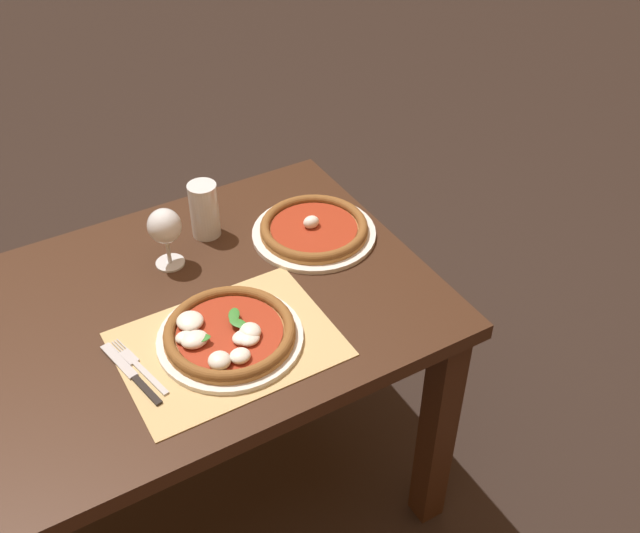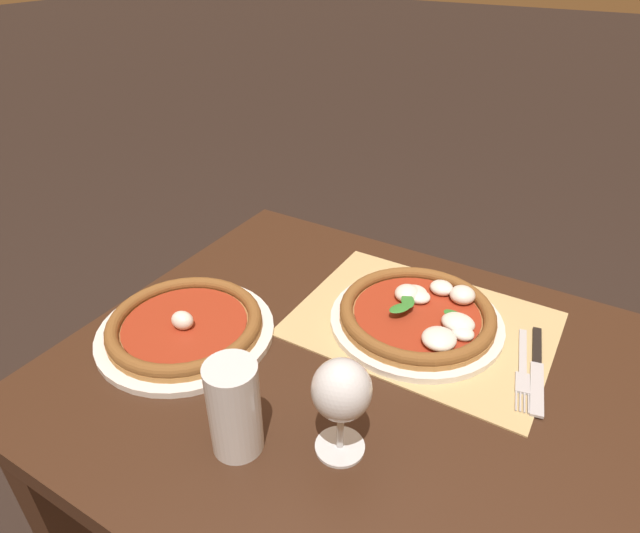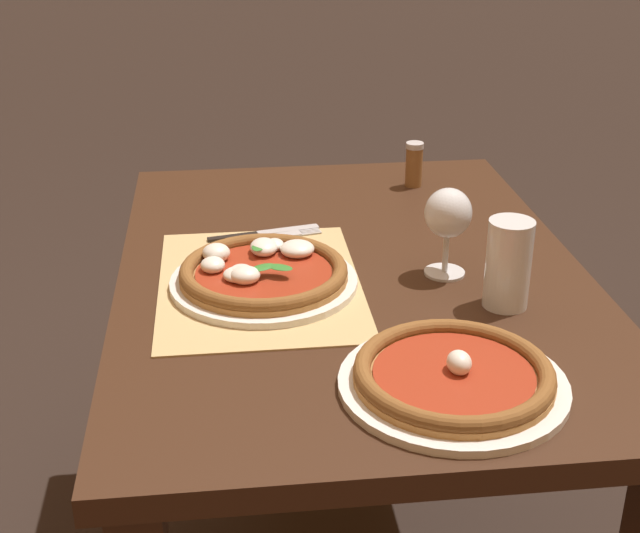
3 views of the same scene
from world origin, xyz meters
The scene contains 9 objects.
dining_table centered at (0.00, 0.00, 0.62)m, with size 1.14×0.81×0.74m.
paper_placemat centered at (0.04, -0.16, 0.74)m, with size 0.45×0.34×0.00m, color tan.
pizza_near centered at (0.05, -0.16, 0.76)m, with size 0.31×0.31×0.05m.
pizza_far centered at (0.39, 0.08, 0.76)m, with size 0.31×0.31×0.05m.
wine_glass centered at (0.04, 0.15, 0.85)m, with size 0.08×0.08×0.16m.
pint_glass centered at (0.16, 0.22, 0.81)m, with size 0.07×0.07×0.15m.
fork centered at (-0.14, -0.13, 0.75)m, with size 0.06×0.20×0.00m.
knife centered at (-0.16, -0.14, 0.75)m, with size 0.06×0.21×0.01m.
pepper_shaker centered at (-0.41, 0.20, 0.79)m, with size 0.04×0.04×0.10m.
Camera 3 is at (1.39, -0.22, 1.40)m, focal length 50.00 mm.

